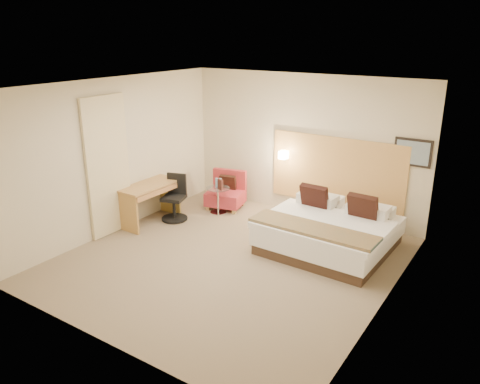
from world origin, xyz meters
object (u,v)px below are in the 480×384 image
Objects in this scene: side_table at (218,199)px; desk at (150,192)px; lounge_chair at (226,193)px; bed at (330,231)px; desk_chair at (175,201)px.

desk is (-0.78, -1.07, 0.30)m from side_table.
lounge_chair is at bearing 63.30° from desk.
side_table is (0.05, -0.36, -0.01)m from lounge_chair.
side_table is (-2.47, 0.28, -0.02)m from bed.
side_table is 0.67× the size of desk_chair.
bed is 2.60m from lounge_chair.
desk_chair is at bearing -112.50° from lounge_chair.
bed reaches higher than side_table.
desk is at bearing -127.55° from desk_chair.
lounge_chair is 0.37m from side_table.
bed is at bearing -6.54° from side_table.
lounge_chair is 1.43× the size of side_table.
lounge_chair is 0.95× the size of desk_chair.
desk_chair reaches higher than desk.
lounge_chair reaches higher than side_table.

